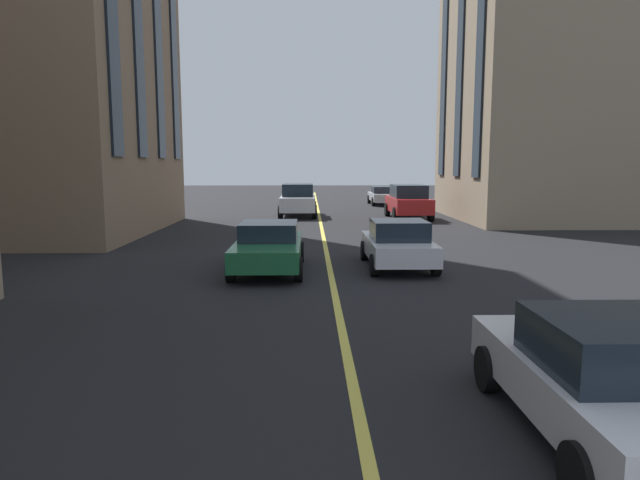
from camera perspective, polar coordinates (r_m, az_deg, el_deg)
The scene contains 8 objects.
lane_centre_line at distance 19.79m, azimuth 0.60°, elevation -0.93°, with size 80.00×0.16×0.01m.
car_white_far at distance 16.33m, azimuth 8.00°, elevation -0.39°, with size 3.90×1.89×1.40m.
car_white_oncoming at distance 6.95m, azimuth 27.23°, elevation -12.44°, with size 3.90×1.89×1.40m.
car_green_mid at distance 15.75m, azimuth -5.29°, elevation -0.64°, with size 4.40×1.95×1.37m.
car_red_parked_a at distance 31.20m, azimuth 9.03°, elevation 3.95°, with size 4.70×2.14×1.88m.
car_white_trailing at distance 32.27m, azimuth -2.27°, elevation 4.16°, with size 4.70×2.14×1.88m.
car_silver_near at distance 41.69m, azimuth 6.46°, elevation 4.57°, with size 4.40×1.95×1.37m.
building_right_near at distance 33.90m, azimuth 24.42°, elevation 16.30°, with size 10.64×12.05×16.83m.
Camera 1 is at (0.45, 0.59, 3.00)m, focal length 31.22 mm.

